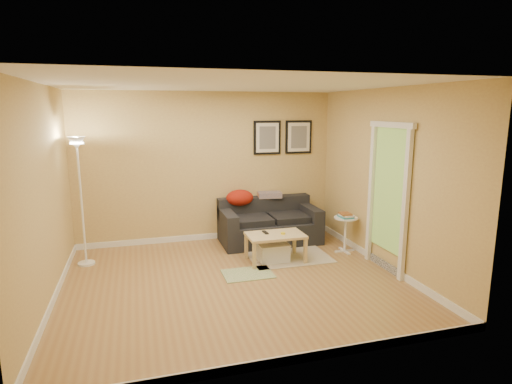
# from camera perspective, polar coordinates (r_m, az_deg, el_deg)

# --- Properties ---
(floor) EXTENTS (4.50, 4.50, 0.00)m
(floor) POSITION_cam_1_polar(r_m,az_deg,el_deg) (5.85, -2.95, -12.00)
(floor) COLOR #9E7843
(floor) RESTS_ON ground
(ceiling) EXTENTS (4.50, 4.50, 0.00)m
(ceiling) POSITION_cam_1_polar(r_m,az_deg,el_deg) (5.39, -3.23, 14.32)
(ceiling) COLOR white
(ceiling) RESTS_ON wall_back
(wall_back) EXTENTS (4.50, 0.00, 4.50)m
(wall_back) POSITION_cam_1_polar(r_m,az_deg,el_deg) (7.41, -6.56, 3.32)
(wall_back) COLOR tan
(wall_back) RESTS_ON ground
(wall_front) EXTENTS (4.50, 0.00, 4.50)m
(wall_front) POSITION_cam_1_polar(r_m,az_deg,el_deg) (3.60, 4.09, -4.99)
(wall_front) COLOR tan
(wall_front) RESTS_ON ground
(wall_left) EXTENTS (0.00, 4.00, 4.00)m
(wall_left) POSITION_cam_1_polar(r_m,az_deg,el_deg) (5.45, -26.83, -0.65)
(wall_left) COLOR tan
(wall_left) RESTS_ON ground
(wall_right) EXTENTS (0.00, 4.00, 4.00)m
(wall_right) POSITION_cam_1_polar(r_m,az_deg,el_deg) (6.36, 17.10, 1.60)
(wall_right) COLOR tan
(wall_right) RESTS_ON ground
(baseboard_back) EXTENTS (4.50, 0.02, 0.10)m
(baseboard_back) POSITION_cam_1_polar(r_m,az_deg,el_deg) (7.67, -6.34, -5.97)
(baseboard_back) COLOR white
(baseboard_back) RESTS_ON ground
(baseboard_front) EXTENTS (4.50, 0.02, 0.10)m
(baseboard_front) POSITION_cam_1_polar(r_m,az_deg,el_deg) (4.14, 3.78, -21.83)
(baseboard_front) COLOR white
(baseboard_front) RESTS_ON ground
(baseboard_left) EXTENTS (0.02, 4.00, 0.10)m
(baseboard_left) POSITION_cam_1_polar(r_m,az_deg,el_deg) (5.80, -25.63, -12.82)
(baseboard_left) COLOR white
(baseboard_left) RESTS_ON ground
(baseboard_right) EXTENTS (0.02, 4.00, 0.10)m
(baseboard_right) POSITION_cam_1_polar(r_m,az_deg,el_deg) (6.66, 16.40, -9.06)
(baseboard_right) COLOR white
(baseboard_right) RESTS_ON ground
(sofa) EXTENTS (1.70, 0.90, 0.75)m
(sofa) POSITION_cam_1_polar(r_m,az_deg,el_deg) (7.38, 1.86, -3.98)
(sofa) COLOR black
(sofa) RESTS_ON ground
(red_throw) EXTENTS (0.48, 0.36, 0.28)m
(red_throw) POSITION_cam_1_polar(r_m,az_deg,el_deg) (7.41, -2.22, -0.78)
(red_throw) COLOR #A5260F
(red_throw) RESTS_ON sofa
(plaid_throw) EXTENTS (0.45, 0.32, 0.10)m
(plaid_throw) POSITION_cam_1_polar(r_m,az_deg,el_deg) (7.62, 1.85, -0.37)
(plaid_throw) COLOR tan
(plaid_throw) RESTS_ON sofa
(framed_print_left) EXTENTS (0.50, 0.04, 0.60)m
(framed_print_left) POSITION_cam_1_polar(r_m,az_deg,el_deg) (7.59, 1.52, 7.37)
(framed_print_left) COLOR black
(framed_print_left) RESTS_ON wall_back
(framed_print_right) EXTENTS (0.50, 0.04, 0.60)m
(framed_print_right) POSITION_cam_1_polar(r_m,az_deg,el_deg) (7.79, 5.77, 7.41)
(framed_print_right) COLOR black
(framed_print_right) RESTS_ON wall_back
(area_rug) EXTENTS (1.25, 0.85, 0.01)m
(area_rug) POSITION_cam_1_polar(r_m,az_deg,el_deg) (6.75, 4.55, -8.77)
(area_rug) COLOR #BEAC96
(area_rug) RESTS_ON ground
(green_runner) EXTENTS (0.70, 0.50, 0.01)m
(green_runner) POSITION_cam_1_polar(r_m,az_deg,el_deg) (6.08, -1.11, -11.01)
(green_runner) COLOR #668C4C
(green_runner) RESTS_ON ground
(coffee_table) EXTENTS (0.98, 0.75, 0.43)m
(coffee_table) POSITION_cam_1_polar(r_m,az_deg,el_deg) (6.51, 2.63, -7.54)
(coffee_table) COLOR #CDB57D
(coffee_table) RESTS_ON ground
(remote_control) EXTENTS (0.06, 0.16, 0.02)m
(remote_control) POSITION_cam_1_polar(r_m,az_deg,el_deg) (6.49, 1.27, -5.48)
(remote_control) COLOR black
(remote_control) RESTS_ON coffee_table
(tape_roll) EXTENTS (0.07, 0.07, 0.03)m
(tape_roll) POSITION_cam_1_polar(r_m,az_deg,el_deg) (6.43, 3.66, -5.60)
(tape_roll) COLOR yellow
(tape_roll) RESTS_ON coffee_table
(storage_bin) EXTENTS (0.46, 0.34, 0.28)m
(storage_bin) POSITION_cam_1_polar(r_m,az_deg,el_deg) (6.53, 2.35, -8.15)
(storage_bin) COLOR white
(storage_bin) RESTS_ON ground
(side_table) EXTENTS (0.38, 0.38, 0.58)m
(side_table) POSITION_cam_1_polar(r_m,az_deg,el_deg) (7.05, 11.97, -5.65)
(side_table) COLOR white
(side_table) RESTS_ON ground
(book_stack) EXTENTS (0.21, 0.26, 0.08)m
(book_stack) POSITION_cam_1_polar(r_m,az_deg,el_deg) (6.94, 12.04, -3.08)
(book_stack) COLOR teal
(book_stack) RESTS_ON side_table
(floor_lamp) EXTENTS (0.25, 0.25, 1.93)m
(floor_lamp) POSITION_cam_1_polar(r_m,az_deg,el_deg) (6.69, -22.51, -1.69)
(floor_lamp) COLOR white
(floor_lamp) RESTS_ON ground
(doorway) EXTENTS (0.12, 1.01, 2.13)m
(doorway) POSITION_cam_1_polar(r_m,az_deg,el_deg) (6.26, 17.31, -1.12)
(doorway) COLOR white
(doorway) RESTS_ON ground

